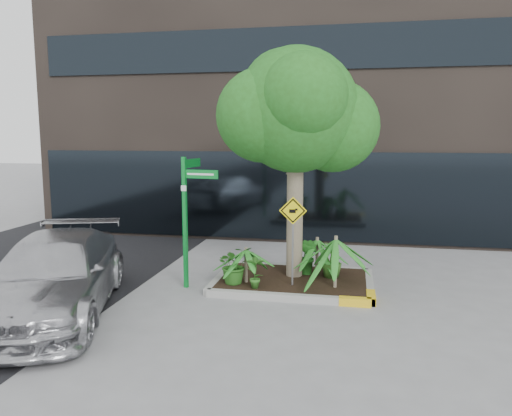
% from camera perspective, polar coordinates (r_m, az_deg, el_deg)
% --- Properties ---
extents(ground, '(80.00, 80.00, 0.00)m').
position_cam_1_polar(ground, '(10.60, 3.00, -9.17)').
color(ground, gray).
rests_on(ground, ground).
extents(asphalt_road, '(7.00, 80.00, 0.01)m').
position_cam_1_polar(asphalt_road, '(13.14, -26.55, -6.56)').
color(asphalt_road, black).
rests_on(asphalt_road, ground).
extents(building, '(18.00, 8.00, 15.00)m').
position_cam_1_polar(building, '(19.02, 8.65, 21.38)').
color(building, '#2D2621').
rests_on(building, ground).
extents(planter, '(3.35, 2.36, 0.15)m').
position_cam_1_polar(planter, '(10.80, 4.44, -8.28)').
color(planter, '#9E9E99').
rests_on(planter, ground).
extents(tree, '(3.37, 2.99, 5.06)m').
position_cam_1_polar(tree, '(10.62, 4.59, 11.05)').
color(tree, gray).
rests_on(tree, ground).
extents(palm_front, '(1.19, 1.19, 1.32)m').
position_cam_1_polar(palm_front, '(10.04, 9.13, -3.54)').
color(palm_front, gray).
rests_on(palm_front, ground).
extents(palm_left, '(0.83, 0.83, 0.93)m').
position_cam_1_polar(palm_left, '(10.33, -1.15, -4.79)').
color(palm_left, gray).
rests_on(palm_left, ground).
extents(palm_back, '(0.91, 0.91, 1.02)m').
position_cam_1_polar(palm_back, '(11.06, 7.02, -3.60)').
color(palm_back, gray).
rests_on(palm_back, ground).
extents(parked_car, '(3.32, 5.17, 1.39)m').
position_cam_1_polar(parked_car, '(9.68, -22.06, -7.19)').
color(parked_car, '#B8B8BD').
rests_on(parked_car, ground).
extents(shrub_a, '(0.98, 0.98, 0.79)m').
position_cam_1_polar(shrub_a, '(10.33, -2.46, -6.46)').
color(shrub_a, '#27631C').
rests_on(shrub_a, planter).
extents(shrub_b, '(0.51, 0.51, 0.76)m').
position_cam_1_polar(shrub_b, '(10.88, 8.65, -5.87)').
color(shrub_b, '#2D5F1C').
rests_on(shrub_b, planter).
extents(shrub_c, '(0.38, 0.38, 0.68)m').
position_cam_1_polar(shrub_c, '(10.01, -0.05, -7.30)').
color(shrub_c, '#2F6B21').
rests_on(shrub_c, planter).
extents(shrub_d, '(0.62, 0.62, 0.81)m').
position_cam_1_polar(shrub_d, '(11.01, 5.92, -5.54)').
color(shrub_d, '#21671D').
rests_on(shrub_d, planter).
extents(street_sign_post, '(0.81, 0.87, 2.75)m').
position_cam_1_polar(street_sign_post, '(10.41, -7.76, 0.05)').
color(street_sign_post, '#0C842B').
rests_on(street_sign_post, ground).
extents(cattle_sign, '(0.56, 0.08, 1.82)m').
position_cam_1_polar(cattle_sign, '(10.05, 4.23, -2.05)').
color(cattle_sign, slate).
rests_on(cattle_sign, ground).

